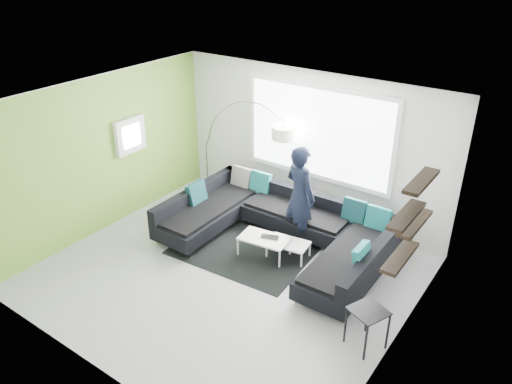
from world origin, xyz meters
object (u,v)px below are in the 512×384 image
side_table (366,328)px  sectional_sofa (275,231)px  coffee_table (276,247)px  person (300,196)px  arc_lamp (206,146)px  laptop (269,238)px

side_table → sectional_sofa: bearing=150.9°
sectional_sofa → coffee_table: bearing=-53.5°
person → arc_lamp: bearing=8.7°
side_table → person: person is taller
sectional_sofa → laptop: sectional_sofa is taller
coffee_table → side_table: bearing=-34.3°
arc_lamp → side_table: (4.53, -2.18, -0.79)m
coffee_table → side_table: (2.10, -1.06, 0.12)m
sectional_sofa → person: 0.74m
arc_lamp → person: (2.49, -0.48, -0.19)m
coffee_table → arc_lamp: 2.83m
person → laptop: person is taller
sectional_sofa → side_table: bearing=-29.4°
sectional_sofa → coffee_table: (0.14, -0.18, -0.18)m
side_table → laptop: size_ratio=1.68×
sectional_sofa → laptop: size_ratio=10.74×
side_table → laptop: side_table is taller
coffee_table → laptop: size_ratio=3.02×
coffee_table → sectional_sofa: bearing=119.4°
coffee_table → person: bearing=77.3°
person → sectional_sofa: bearing=86.4°
arc_lamp → coffee_table: bearing=-25.7°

